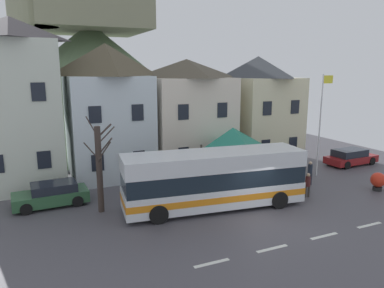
# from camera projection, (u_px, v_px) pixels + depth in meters

# --- Properties ---
(ground_plane) EXTENTS (40.00, 60.00, 0.07)m
(ground_plane) POSITION_uv_depth(u_px,v_px,m) (266.00, 222.00, 18.87)
(ground_plane) COLOR #4C4A51
(townhouse_00) EXTENTS (5.24, 5.14, 10.99)m
(townhouse_00) POSITION_uv_depth(u_px,v_px,m) (17.00, 105.00, 23.44)
(townhouse_00) COLOR silver
(townhouse_00) RESTS_ON ground_plane
(townhouse_01) EXTENTS (5.59, 5.88, 9.55)m
(townhouse_01) POSITION_uv_depth(u_px,v_px,m) (108.00, 111.00, 26.29)
(townhouse_01) COLOR silver
(townhouse_01) RESTS_ON ground_plane
(townhouse_02) EXTENTS (6.27, 6.08, 8.54)m
(townhouse_02) POSITION_uv_depth(u_px,v_px,m) (187.00, 114.00, 29.00)
(townhouse_02) COLOR beige
(townhouse_02) RESTS_ON ground_plane
(townhouse_03) EXTENTS (5.47, 6.96, 8.86)m
(townhouse_03) POSITION_uv_depth(u_px,v_px,m) (257.00, 107.00, 32.14)
(townhouse_03) COLOR beige
(townhouse_03) RESTS_ON ground_plane
(hilltop_castle) EXTENTS (32.36, 32.36, 20.31)m
(hilltop_castle) POSITION_uv_depth(u_px,v_px,m) (92.00, 74.00, 42.42)
(hilltop_castle) COLOR #566C4B
(hilltop_castle) RESTS_ON ground_plane
(transit_bus) EXTENTS (10.53, 3.79, 3.25)m
(transit_bus) POSITION_uv_depth(u_px,v_px,m) (214.00, 180.00, 20.43)
(transit_bus) COLOR silver
(transit_bus) RESTS_ON ground_plane
(bus_shelter) EXTENTS (3.60, 3.60, 3.79)m
(bus_shelter) POSITION_uv_depth(u_px,v_px,m) (233.00, 138.00, 25.27)
(bus_shelter) COLOR #473D33
(bus_shelter) RESTS_ON ground_plane
(parked_car_00) EXTENTS (4.06, 2.24, 1.45)m
(parked_car_00) POSITION_uv_depth(u_px,v_px,m) (276.00, 165.00, 27.14)
(parked_car_00) COLOR #2E5738
(parked_car_00) RESTS_ON ground_plane
(parked_car_01) EXTENTS (4.18, 2.08, 1.34)m
(parked_car_01) POSITION_uv_depth(u_px,v_px,m) (52.00, 194.00, 20.95)
(parked_car_01) COLOR #2E5A37
(parked_car_01) RESTS_ON ground_plane
(parked_car_02) EXTENTS (4.53, 2.09, 1.31)m
(parked_car_02) POSITION_uv_depth(u_px,v_px,m) (351.00, 157.00, 29.93)
(parked_car_02) COLOR maroon
(parked_car_02) RESTS_ON ground_plane
(pedestrian_00) EXTENTS (0.31, 0.38, 1.56)m
(pedestrian_00) POSITION_uv_depth(u_px,v_px,m) (296.00, 177.00, 23.77)
(pedestrian_00) COLOR #38332D
(pedestrian_00) RESTS_ON ground_plane
(pedestrian_01) EXTENTS (0.31, 0.31, 1.54)m
(pedestrian_01) POSITION_uv_depth(u_px,v_px,m) (308.00, 183.00, 22.27)
(pedestrian_01) COLOR #38332D
(pedestrian_01) RESTS_ON ground_plane
(pedestrian_02) EXTENTS (0.30, 0.35, 1.63)m
(pedestrian_02) POSITION_uv_depth(u_px,v_px,m) (310.00, 172.00, 24.70)
(pedestrian_02) COLOR #2D2D38
(pedestrian_02) RESTS_ON ground_plane
(public_bench) EXTENTS (1.62, 0.48, 0.87)m
(public_bench) POSITION_uv_depth(u_px,v_px,m) (220.00, 168.00, 27.18)
(public_bench) COLOR #473828
(public_bench) RESTS_ON ground_plane
(flagpole) EXTENTS (0.95, 0.10, 7.40)m
(flagpole) POSITION_uv_depth(u_px,v_px,m) (321.00, 119.00, 26.10)
(flagpole) COLOR silver
(flagpole) RESTS_ON ground_plane
(harbour_buoy) EXTENTS (0.96, 0.96, 1.21)m
(harbour_buoy) POSITION_uv_depth(u_px,v_px,m) (378.00, 181.00, 23.52)
(harbour_buoy) COLOR black
(harbour_buoy) RESTS_ON ground_plane
(bare_tree_00) EXTENTS (1.89, 1.65, 5.31)m
(bare_tree_00) POSITION_uv_depth(u_px,v_px,m) (99.00, 168.00, 19.67)
(bare_tree_00) COLOR #382D28
(bare_tree_00) RESTS_ON ground_plane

